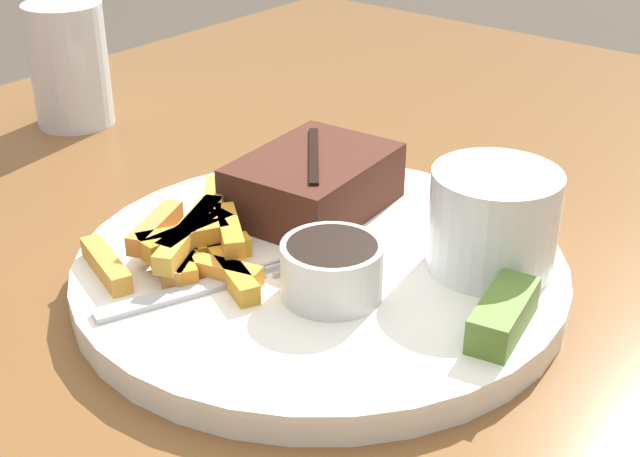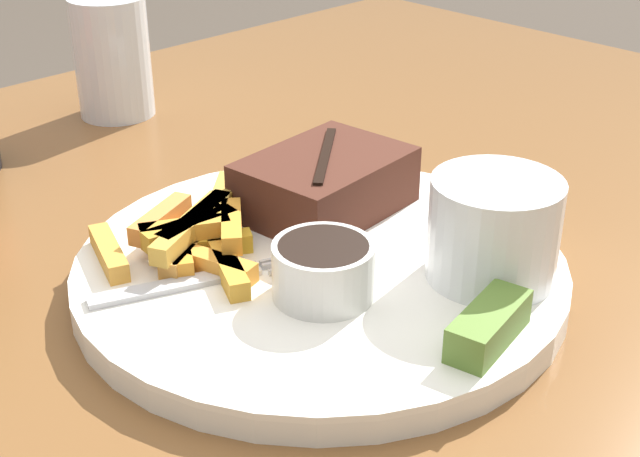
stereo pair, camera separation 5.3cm
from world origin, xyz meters
name	(u,v)px [view 1 (the left image)]	position (x,y,z in m)	size (l,w,h in m)	color
dining_table	(320,399)	(0.00, 0.00, 0.67)	(1.19, 0.97, 0.75)	brown
dinner_plate	(320,271)	(0.00, 0.00, 0.76)	(0.30, 0.30, 0.02)	white
steak_portion	(314,183)	(0.05, 0.04, 0.79)	(0.11, 0.09, 0.04)	#472319
fries_pile	(191,242)	(-0.05, 0.06, 0.78)	(0.12, 0.12, 0.02)	#BE8C2F
coleslaw_cup	(494,215)	(0.06, -0.08, 0.81)	(0.08, 0.08, 0.06)	white
dipping_sauce_cup	(332,268)	(-0.03, -0.03, 0.79)	(0.06, 0.06, 0.03)	silver
pickle_spear	(508,311)	(0.00, -0.12, 0.78)	(0.06, 0.03, 0.02)	#567A2D
fork_utensil	(200,288)	(-0.07, 0.03, 0.77)	(0.13, 0.06, 0.00)	#B7B7BC
knife_utensil	(299,227)	(0.02, 0.03, 0.78)	(0.06, 0.16, 0.01)	#B7B7BC
drinking_glass	(69,65)	(0.08, 0.34, 0.81)	(0.07, 0.07, 0.11)	silver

